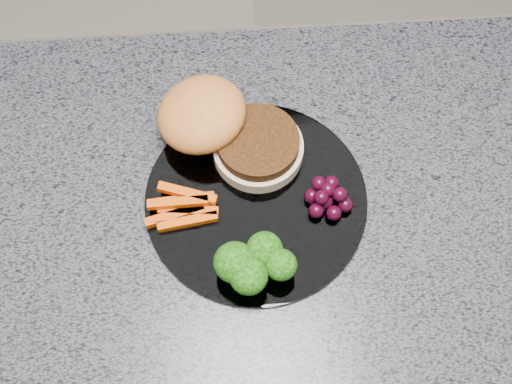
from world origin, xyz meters
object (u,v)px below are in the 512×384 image
island_cabinet (290,336)px  burger (222,128)px  grape_bunch (328,196)px  plate (256,200)px

island_cabinet → burger: 0.53m
burger → grape_bunch: bearing=-13.4°
grape_bunch → burger: bearing=142.1°
island_cabinet → plate: plate is taller
island_cabinet → plate: 0.48m
plate → grape_bunch: grape_bunch is taller
plate → grape_bunch: (0.08, -0.01, 0.02)m
island_cabinet → burger: size_ratio=5.80×
burger → grape_bunch: (0.12, -0.09, -0.01)m
island_cabinet → plate: size_ratio=4.62×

